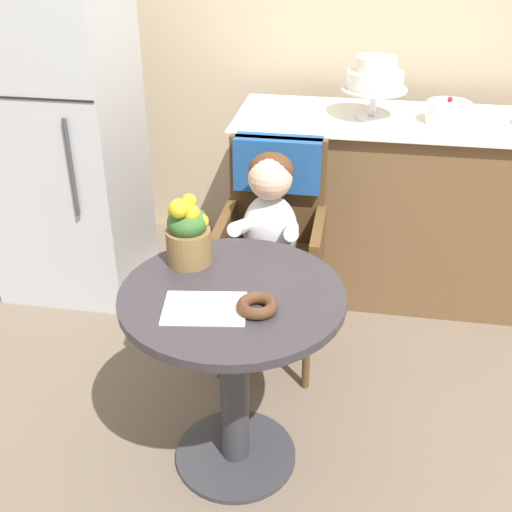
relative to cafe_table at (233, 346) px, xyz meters
name	(u,v)px	position (x,y,z in m)	size (l,w,h in m)	color
ground_plane	(236,456)	(0.00, 0.00, -0.51)	(8.00, 8.00, 0.00)	#6B5B4C
cafe_table	(233,346)	(0.00, 0.00, 0.00)	(0.72, 0.72, 0.72)	#332D33
wicker_chair	(274,218)	(0.03, 0.70, 0.13)	(0.42, 0.45, 0.95)	brown
seated_child	(269,226)	(0.03, 0.55, 0.17)	(0.27, 0.32, 0.73)	silver
paper_napkin	(205,308)	(-0.06, -0.11, 0.21)	(0.25, 0.18, 0.00)	white
donut_front	(257,305)	(0.10, -0.09, 0.23)	(0.13, 0.13, 0.04)	#4C2D19
flower_vase	(188,231)	(-0.18, 0.16, 0.33)	(0.15, 0.15, 0.25)	brown
display_counter	(394,207)	(0.55, 1.30, -0.05)	(1.56, 0.62, 0.90)	brown
tiered_cake_stand	(375,78)	(0.40, 1.30, 0.57)	(0.30, 0.30, 0.28)	silver
round_layer_cake	(448,112)	(0.74, 1.28, 0.44)	(0.20, 0.20, 0.12)	silver
refrigerator	(61,125)	(-1.05, 1.10, 0.34)	(0.64, 0.63, 1.70)	#B7BABF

